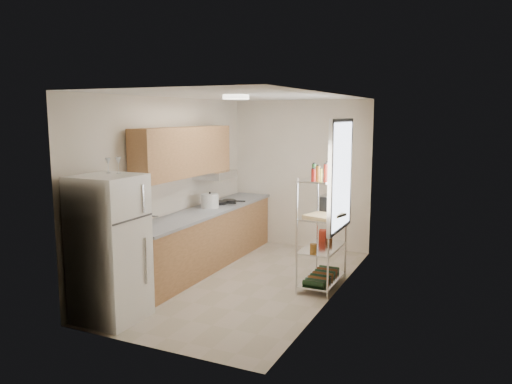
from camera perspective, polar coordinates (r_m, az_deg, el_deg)
room at (r=6.85m, az=-1.11°, el=0.03°), size 2.52×4.42×2.62m
counter_run at (r=7.82m, az=-5.77°, el=-5.23°), size 0.63×3.51×0.90m
upper_cabinets at (r=7.39m, az=-8.18°, el=4.57°), size 0.33×2.20×0.72m
range_hood at (r=8.09m, az=-4.71°, el=2.00°), size 0.50×0.60×0.12m
window at (r=6.71m, az=9.67°, el=1.88°), size 0.06×1.00×1.46m
bakers_rack at (r=6.79m, az=7.66°, el=-1.77°), size 0.45×0.90×1.73m
ceiling_dome at (r=6.50m, az=-2.31°, el=10.78°), size 0.34×0.34×0.05m
refrigerator at (r=5.95m, az=-16.38°, el=-6.20°), size 0.69×0.69×1.68m
wine_glass_a at (r=5.96m, az=-16.55°, el=2.91°), size 0.06×0.06×0.18m
wine_glass_b at (r=5.90m, az=-15.44°, el=2.96°), size 0.07×0.07×0.19m
rice_cooker at (r=7.85m, az=-5.29°, el=-1.01°), size 0.27×0.27×0.22m
frying_pan_large at (r=8.17m, az=-4.31°, el=-1.24°), size 0.31×0.31×0.05m
frying_pan_small at (r=8.33m, az=-3.08°, el=-1.03°), size 0.27×0.27×0.04m
cutting_board at (r=6.68m, az=7.82°, el=-2.65°), size 0.50×0.58×0.03m
espresso_machine at (r=6.91m, az=8.18°, el=-1.35°), size 0.17×0.23×0.25m
storage_bag at (r=7.23m, az=7.60°, el=-4.93°), size 0.12×0.15×0.15m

